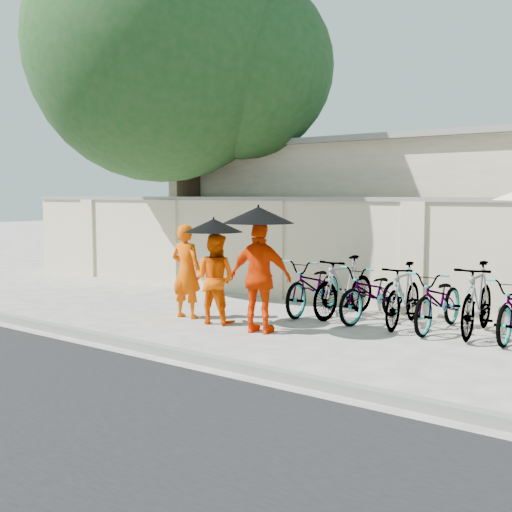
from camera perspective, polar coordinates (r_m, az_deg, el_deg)
The scene contains 16 objects.
ground at distance 10.29m, azimuth -3.76°, elevation -6.44°, with size 80.00×80.00×0.00m, color beige.
kerb at distance 9.10m, azimuth -10.90°, elevation -7.72°, with size 40.00×0.16×0.12m, color slate.
compound_wall at distance 12.21m, azimuth 9.75°, elevation 0.11°, with size 20.00×0.30×2.00m, color beige.
building_behind at distance 15.30m, azimuth 19.79°, elevation 3.18°, with size 14.00×6.00×3.20m, color beige.
shade_tree at distance 15.04m, azimuth -7.06°, elevation 16.84°, with size 6.70×6.20×8.20m.
monk_left at distance 11.09m, azimuth -6.21°, elevation -1.36°, with size 0.59×0.39×1.62m, color #ED5200.
monk_center at distance 10.59m, azimuth -3.67°, elevation -2.01°, with size 0.73×0.57×1.49m, color #F15200.
parasol_center at distance 10.42m, azimuth -3.78°, elevation 2.72°, with size 0.96×0.96×0.89m.
monk_right at distance 9.80m, azimuth 0.40°, elevation -1.94°, with size 1.01×0.42×1.72m, color #E82F00.
parasol_right at distance 9.65m, azimuth 0.21°, elevation 3.67°, with size 1.10×1.10×0.97m.
bike_0 at distance 11.49m, azimuth 5.21°, elevation -2.68°, with size 0.66×1.90×1.00m, color gray.
bike_1 at distance 11.23m, azimuth 7.84°, elevation -2.73°, with size 0.50×1.77×1.06m, color gray.
bike_2 at distance 10.93m, azimuth 10.39°, elevation -3.26°, with size 0.64×1.82×0.96m, color gray.
bike_3 at distance 10.59m, azimuth 12.97°, elevation -3.39°, with size 0.48×1.72×1.03m, color gray.
bike_4 at distance 10.42m, azimuth 15.98°, elevation -3.82°, with size 0.64×1.82×0.96m, color gray.
bike_5 at distance 10.24m, azimuth 19.08°, elevation -3.64°, with size 0.52×1.84×1.11m, color gray.
Camera 1 is at (6.64, -7.57, 2.12)m, focal length 45.00 mm.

